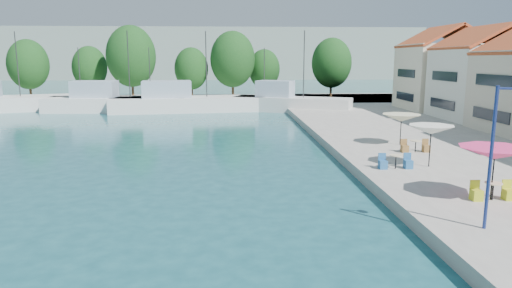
{
  "coord_description": "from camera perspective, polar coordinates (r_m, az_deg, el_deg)",
  "views": [
    {
      "loc": [
        -0.89,
        -1.7,
        6.47
      ],
      "look_at": [
        0.69,
        26.0,
        1.27
      ],
      "focal_mm": 32.0,
      "sensor_mm": 36.0,
      "label": 1
    }
  ],
  "objects": [
    {
      "name": "hill_west",
      "position": [
        164.31,
        -13.71,
        10.85
      ],
      "size": [
        180.0,
        40.0,
        16.0
      ],
      "primitive_type": "cube",
      "color": "gray",
      "rests_on": "ground"
    },
    {
      "name": "hill_east",
      "position": [
        186.24,
        9.59,
        10.33
      ],
      "size": [
        140.0,
        40.0,
        12.0
      ],
      "primitive_type": "cube",
      "color": "gray",
      "rests_on": "ground"
    },
    {
      "name": "umbrella_pink",
      "position": [
        21.35,
        27.69,
        -1.03
      ],
      "size": [
        2.97,
        2.97,
        2.26
      ],
      "color": "black",
      "rests_on": "quay_right"
    },
    {
      "name": "tree_03",
      "position": [
        76.44,
        -20.08,
        8.97
      ],
      "size": [
        5.29,
        5.29,
        7.83
      ],
      "color": "#3F2B19",
      "rests_on": "quay_far"
    },
    {
      "name": "tree_02",
      "position": [
        76.42,
        -26.59,
        8.89
      ],
      "size": [
        5.9,
        5.9,
        8.73
      ],
      "color": "#3F2B19",
      "rests_on": "quay_far"
    },
    {
      "name": "tree_06",
      "position": [
        70.26,
        -2.94,
        10.53
      ],
      "size": [
        6.76,
        6.76,
        10.01
      ],
      "color": "#3F2B19",
      "rests_on": "quay_far"
    },
    {
      "name": "cafe_table_03",
      "position": [
        30.74,
        19.3,
        -0.45
      ],
      "size": [
        1.82,
        0.7,
        0.76
      ],
      "color": "black",
      "rests_on": "quay_right"
    },
    {
      "name": "tree_04",
      "position": [
        71.44,
        -15.34,
        10.53
      ],
      "size": [
        7.28,
        7.28,
        10.78
      ],
      "color": "#3F2B19",
      "rests_on": "quay_far"
    },
    {
      "name": "trawler_04",
      "position": [
        56.78,
        4.13,
        5.13
      ],
      "size": [
        14.74,
        9.01,
        10.2
      ],
      "rotation": [
        0.0,
        0.0,
        -0.4
      ],
      "color": "silver",
      "rests_on": "ground"
    },
    {
      "name": "cafe_table_01",
      "position": [
        21.7,
        27.47,
        -5.52
      ],
      "size": [
        1.82,
        0.7,
        0.76
      ],
      "color": "black",
      "rests_on": "quay_right"
    },
    {
      "name": "building_06",
      "position": [
        58.29,
        22.31,
        8.88
      ],
      "size": [
        9.0,
        8.8,
        10.2
      ],
      "color": "#F5E5C4",
      "rests_on": "quay_right"
    },
    {
      "name": "quay_far",
      "position": [
        69.34,
        -9.17,
        5.38
      ],
      "size": [
        90.0,
        16.0,
        0.6
      ],
      "primitive_type": "cube",
      "color": "gray",
      "rests_on": "ground"
    },
    {
      "name": "tree_05",
      "position": [
        71.13,
        -8.09,
        9.31
      ],
      "size": [
        5.12,
        5.12,
        7.59
      ],
      "color": "#3F2B19",
      "rests_on": "quay_far"
    },
    {
      "name": "tree_07",
      "position": [
        73.39,
        1.04,
        9.35
      ],
      "size": [
        4.98,
        4.98,
        7.37
      ],
      "color": "#3F2B19",
      "rests_on": "quay_far"
    },
    {
      "name": "trawler_03",
      "position": [
        57.54,
        -8.61,
        5.11
      ],
      "size": [
        20.05,
        7.53,
        10.2
      ],
      "rotation": [
        0.0,
        0.0,
        0.13
      ],
      "color": "silver",
      "rests_on": "ground"
    },
    {
      "name": "street_lamp",
      "position": [
        17.41,
        28.58,
        1.45
      ],
      "size": [
        0.99,
        0.51,
        5.03
      ],
      "rotation": [
        0.0,
        0.0,
        -0.35
      ],
      "color": "navy",
      "rests_on": "quay_right"
    },
    {
      "name": "umbrella_cream",
      "position": [
        32.88,
        17.72,
        3.15
      ],
      "size": [
        2.68,
        2.68,
        2.13
      ],
      "color": "black",
      "rests_on": "quay_right"
    },
    {
      "name": "trawler_02",
      "position": [
        59.32,
        -17.45,
        4.91
      ],
      "size": [
        17.18,
        4.75,
        10.2
      ],
      "rotation": [
        0.0,
        0.0,
        -0.02
      ],
      "color": "white",
      "rests_on": "ground"
    },
    {
      "name": "tree_08",
      "position": [
        72.23,
        9.42,
        9.97
      ],
      "size": [
        6.12,
        6.12,
        9.06
      ],
      "color": "#3F2B19",
      "rests_on": "quay_far"
    },
    {
      "name": "cafe_table_02",
      "position": [
        25.8,
        17.05,
        -2.35
      ],
      "size": [
        1.82,
        0.7,
        0.76
      ],
      "color": "black",
      "rests_on": "quay_right"
    },
    {
      "name": "building_05",
      "position": [
        50.31,
        26.69,
        8.12
      ],
      "size": [
        8.4,
        8.8,
        9.7
      ],
      "color": "white",
      "rests_on": "quay_right"
    },
    {
      "name": "umbrella_white",
      "position": [
        26.61,
        21.06,
        1.68
      ],
      "size": [
        2.47,
        2.47,
        2.32
      ],
      "color": "black",
      "rests_on": "quay_right"
    }
  ]
}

